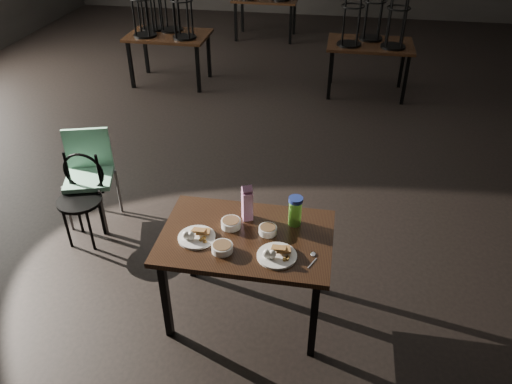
% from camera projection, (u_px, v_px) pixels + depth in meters
% --- Properties ---
extents(main_table, '(1.20, 0.80, 0.75)m').
position_uv_depth(main_table, '(246.00, 244.00, 3.52)').
color(main_table, black).
rests_on(main_table, ground).
extents(plate_left, '(0.26, 0.26, 0.08)m').
position_uv_depth(plate_left, '(196.00, 236.00, 3.43)').
color(plate_left, white).
rests_on(plate_left, main_table).
extents(plate_right, '(0.27, 0.27, 0.09)m').
position_uv_depth(plate_right, '(277.00, 254.00, 3.27)').
color(plate_right, white).
rests_on(plate_right, main_table).
extents(bowl_near, '(0.14, 0.14, 0.06)m').
position_uv_depth(bowl_near, '(231.00, 223.00, 3.54)').
color(bowl_near, white).
rests_on(bowl_near, main_table).
extents(bowl_far, '(0.13, 0.13, 0.05)m').
position_uv_depth(bowl_far, '(268.00, 230.00, 3.48)').
color(bowl_far, white).
rests_on(bowl_far, main_table).
extents(bowl_big, '(0.15, 0.15, 0.05)m').
position_uv_depth(bowl_big, '(222.00, 248.00, 3.32)').
color(bowl_big, white).
rests_on(bowl_big, main_table).
extents(juice_carton, '(0.09, 0.09, 0.29)m').
position_uv_depth(juice_carton, '(247.00, 204.00, 3.56)').
color(juice_carton, '#971B79').
rests_on(juice_carton, main_table).
extents(water_bottle, '(0.11, 0.11, 0.22)m').
position_uv_depth(water_bottle, '(295.00, 211.00, 3.52)').
color(water_bottle, '#71DD41').
rests_on(water_bottle, main_table).
extents(spoon, '(0.05, 0.17, 0.01)m').
position_uv_depth(spoon, '(313.00, 255.00, 3.29)').
color(spoon, silver).
rests_on(spoon, main_table).
extents(bentwood_chair, '(0.39, 0.39, 0.82)m').
position_uv_depth(bentwood_chair, '(82.00, 192.00, 4.39)').
color(bentwood_chair, black).
rests_on(bentwood_chair, ground).
extents(school_chair, '(0.52, 0.52, 0.90)m').
position_uv_depth(school_chair, '(89.00, 169.00, 4.62)').
color(school_chair, '#7FC6A1').
rests_on(school_chair, ground).
extents(bg_table_left, '(1.20, 0.80, 1.48)m').
position_uv_depth(bg_table_left, '(166.00, 30.00, 7.41)').
color(bg_table_left, black).
rests_on(bg_table_left, ground).
extents(bg_table_right, '(1.20, 0.80, 1.48)m').
position_uv_depth(bg_table_right, '(371.00, 41.00, 7.04)').
color(bg_table_right, black).
rests_on(bg_table_right, ground).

